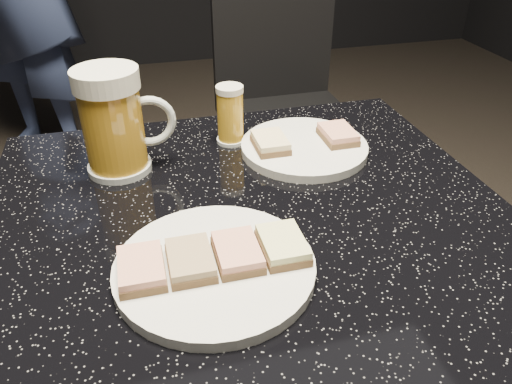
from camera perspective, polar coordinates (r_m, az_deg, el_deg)
plate_large at (r=0.57m, az=-4.73°, el=-8.60°), size 0.23×0.23×0.01m
plate_small at (r=0.82m, az=5.52°, el=5.09°), size 0.21×0.21×0.01m
table at (r=0.81m, az=0.00°, el=-17.56°), size 0.70×0.70×0.75m
beer_mug at (r=0.76m, az=-15.85°, el=7.75°), size 0.14×0.10×0.16m
beer_tumbler at (r=0.83m, az=-2.97°, el=8.79°), size 0.05×0.05×0.10m
chair at (r=1.68m, az=3.08°, el=10.57°), size 0.41×0.41×0.87m
canapes_on_plate_large at (r=0.56m, az=-4.81°, el=-7.35°), size 0.21×0.07×0.02m
canapes_on_plate_small at (r=0.81m, az=5.58°, el=6.12°), size 0.16×0.07×0.02m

